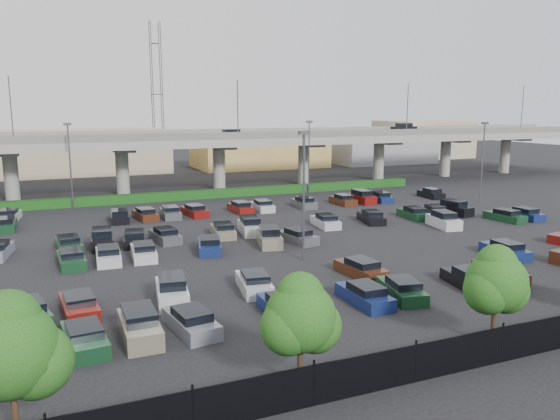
# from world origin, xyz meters

# --- Properties ---
(ground) EXTENTS (280.00, 280.00, 0.00)m
(ground) POSITION_xyz_m (0.00, 0.00, 0.00)
(ground) COLOR black
(overpass) EXTENTS (150.00, 13.00, 15.80)m
(overpass) POSITION_xyz_m (-0.21, 31.99, 6.97)
(overpass) COLOR gray
(overpass) RESTS_ON ground
(hedge) EXTENTS (66.00, 1.60, 1.10)m
(hedge) POSITION_xyz_m (0.00, 25.00, 0.55)
(hedge) COLOR #133F12
(hedge) RESTS_ON ground
(fence) EXTENTS (70.00, 0.10, 2.00)m
(fence) POSITION_xyz_m (-0.05, -28.00, 0.90)
(fence) COLOR black
(fence) RESTS_ON ground
(tree_row) EXTENTS (65.07, 3.66, 5.94)m
(tree_row) POSITION_xyz_m (0.70, -26.53, 3.52)
(tree_row) COLOR #332316
(tree_row) RESTS_ON ground
(parked_cars) EXTENTS (62.88, 41.65, 1.67)m
(parked_cars) POSITION_xyz_m (-3.37, -3.25, 0.60)
(parked_cars) COLOR silver
(parked_cars) RESTS_ON ground
(light_poles) EXTENTS (66.90, 48.38, 10.30)m
(light_poles) POSITION_xyz_m (-4.13, 2.00, 6.24)
(light_poles) COLOR #46474B
(light_poles) RESTS_ON ground
(distant_buildings) EXTENTS (138.00, 24.00, 9.00)m
(distant_buildings) POSITION_xyz_m (12.38, 61.81, 3.74)
(distant_buildings) COLOR gray
(distant_buildings) RESTS_ON ground
(comm_tower) EXTENTS (2.40, 2.40, 30.00)m
(comm_tower) POSITION_xyz_m (4.00, 74.00, 15.61)
(comm_tower) COLOR #46474B
(comm_tower) RESTS_ON ground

